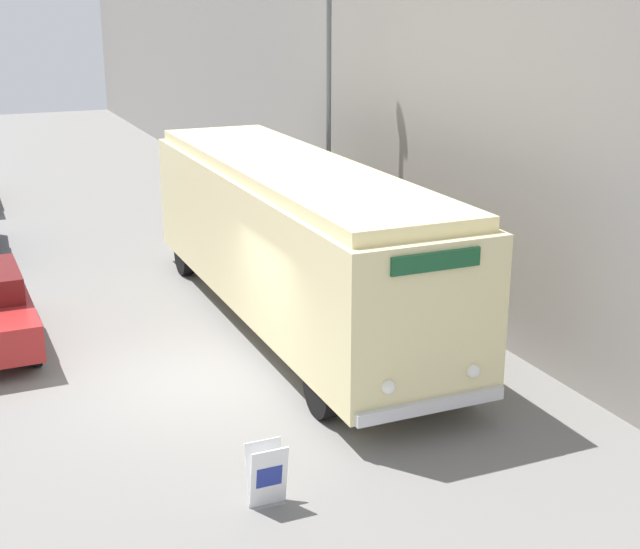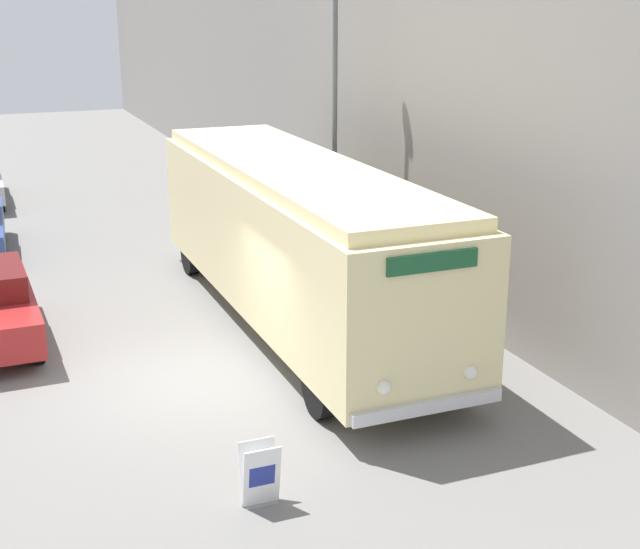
# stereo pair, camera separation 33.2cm
# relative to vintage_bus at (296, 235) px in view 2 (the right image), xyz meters

# --- Properties ---
(ground_plane) EXTENTS (80.00, 80.00, 0.00)m
(ground_plane) POSITION_rel_vintage_bus_xyz_m (-2.82, -2.05, -1.89)
(ground_plane) COLOR slate
(building_wall_right) EXTENTS (0.30, 60.00, 7.65)m
(building_wall_right) POSITION_rel_vintage_bus_xyz_m (3.37, 7.95, 1.93)
(building_wall_right) COLOR gray
(building_wall_right) RESTS_ON ground_plane
(vintage_bus) EXTENTS (2.66, 11.32, 3.36)m
(vintage_bus) POSITION_rel_vintage_bus_xyz_m (0.00, 0.00, 0.00)
(vintage_bus) COLOR black
(vintage_bus) RESTS_ON ground_plane
(sign_board) EXTENTS (0.51, 0.33, 0.88)m
(sign_board) POSITION_rel_vintage_bus_xyz_m (-2.89, -6.30, -1.46)
(sign_board) COLOR gray
(sign_board) RESTS_ON ground_plane
(streetlamp) EXTENTS (0.36, 0.36, 7.61)m
(streetlamp) POSITION_rel_vintage_bus_xyz_m (2.08, 2.91, 2.93)
(streetlamp) COLOR #595E60
(streetlamp) RESTS_ON ground_plane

